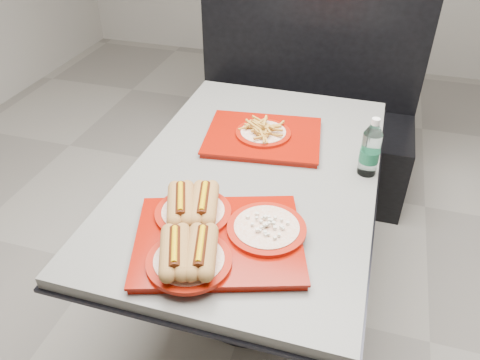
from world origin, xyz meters
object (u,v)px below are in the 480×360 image
(diner_table, at_px, (253,203))
(tray_near, at_px, (211,233))
(water_bottle, at_px, (370,150))
(tray_far, at_px, (263,134))
(booth_bench, at_px, (300,117))

(diner_table, height_order, tray_near, tray_near)
(diner_table, height_order, water_bottle, water_bottle)
(tray_near, height_order, tray_far, tray_near)
(diner_table, distance_m, tray_near, 0.47)
(tray_near, relative_size, tray_far, 1.19)
(water_bottle, bearing_deg, tray_far, 164.54)
(diner_table, height_order, booth_bench, booth_bench)
(booth_bench, distance_m, water_bottle, 1.17)
(diner_table, distance_m, tray_far, 0.29)
(booth_bench, height_order, tray_near, booth_bench)
(booth_bench, bearing_deg, diner_table, -90.00)
(booth_bench, relative_size, tray_near, 2.25)
(booth_bench, height_order, water_bottle, booth_bench)
(diner_table, xyz_separation_m, tray_far, (-0.02, 0.21, 0.19))
(diner_table, distance_m, water_bottle, 0.49)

